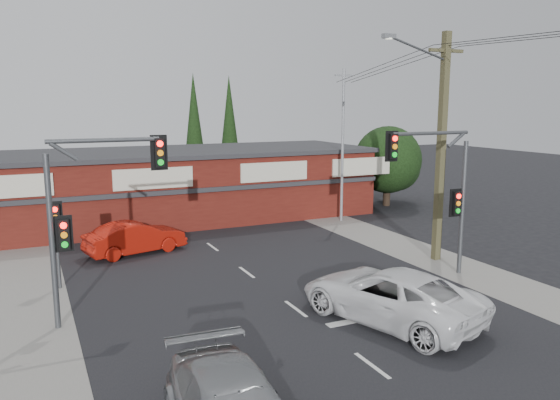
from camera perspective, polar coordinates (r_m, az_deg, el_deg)
name	(u,v)px	position (r m, az deg, el deg)	size (l,w,h in m)	color
ground	(299,312)	(18.93, 2.00, -11.57)	(120.00, 120.00, 0.00)	black
road_strip	(245,271)	(23.23, -3.67, -7.44)	(14.00, 70.00, 0.01)	black
verge_left	(23,302)	(21.79, -25.26, -9.58)	(3.00, 70.00, 0.02)	gray
verge_right	(408,249)	(27.37, 13.19, -4.98)	(3.00, 70.00, 0.02)	gray
stop_line	(410,310)	(19.55, 13.43, -11.09)	(6.50, 0.35, 0.01)	silver
white_suv	(390,295)	(18.29, 11.39, -9.69)	(2.84, 6.16, 1.71)	white
red_sedan	(135,238)	(26.58, -14.88, -3.83)	(1.62, 4.64, 1.53)	#B3170B
lane_dashes	(296,309)	(19.13, 1.66, -11.29)	(0.12, 38.09, 0.01)	silver
shop_building	(156,185)	(33.74, -12.79, 1.52)	(27.30, 8.40, 4.22)	#4E150F
tree_cluster	(386,163)	(38.74, 11.02, 3.78)	(5.90, 5.10, 5.50)	#2D2116
conifer_near	(194,124)	(41.33, -8.96, 7.81)	(1.80, 1.80, 9.25)	#2D2116
conifer_far	(229,123)	(44.32, -5.30, 8.03)	(1.80, 1.80, 9.25)	#2D2116
traffic_mast_left	(87,203)	(17.99, -19.56, -0.27)	(3.77, 0.27, 5.97)	#47494C
traffic_mast_right	(442,181)	(22.56, 16.58, 1.91)	(3.96, 0.27, 5.97)	#47494C
pedestal_signal	(56,227)	(22.15, -22.37, -2.63)	(0.55, 0.27, 3.38)	#47494C
utility_pole	(439,140)	(24.89, 16.31, 6.00)	(4.38, 0.59, 10.00)	brown
steel_pole	(343,143)	(32.57, 6.56, 5.95)	(1.20, 0.16, 9.00)	gray
power_lines	(559,41)	(21.25, 27.10, 14.56)	(2.01, 29.00, 1.22)	black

